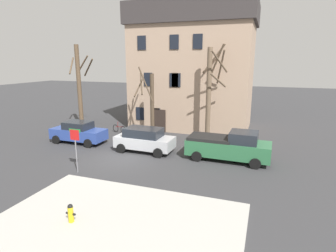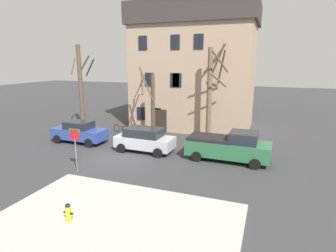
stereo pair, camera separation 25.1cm
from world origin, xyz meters
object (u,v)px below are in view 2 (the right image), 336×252
Objects in this scene: car_silver_wagon at (145,139)px; tree_bare_near at (81,85)px; fire_hydrant at (68,212)px; street_sign_pole at (75,142)px; tree_bare_mid at (151,103)px; building_main at (194,67)px; tree_bare_far at (211,90)px; pickup_truck_green at (229,146)px; car_blue_sedan at (79,132)px; bicycle_leaning at (120,129)px.

tree_bare_near is at bearing 151.41° from car_silver_wagon.
fire_hydrant is 0.29× the size of street_sign_pole.
tree_bare_mid reaches higher than street_sign_pole.
street_sign_pole is (-3.29, -13.96, -4.01)m from building_main.
tree_bare_far is (12.85, -0.49, 0.01)m from tree_bare_near.
tree_bare_near reaches higher than car_silver_wagon.
pickup_truck_green is 9.62m from street_sign_pole.
tree_bare_mid is at bearing 98.95° from fire_hydrant.
pickup_truck_green is (11.88, -0.06, 0.11)m from car_blue_sedan.
tree_bare_mid is 7.72× the size of fire_hydrant.
building_main is 2.12× the size of pickup_truck_green.
tree_bare_mid is at bearing -170.45° from tree_bare_far.
bicycle_leaning is at bearing 159.45° from pickup_truck_green.
tree_bare_near reaches higher than street_sign_pole.
building_main reaches higher than fire_hydrant.
tree_bare_near is 1.02× the size of tree_bare_far.
tree_bare_far reaches higher than car_silver_wagon.
street_sign_pole is at bearing -147.98° from pickup_truck_green.
car_blue_sedan is 0.82× the size of pickup_truck_green.
pickup_truck_green is (15.02, -4.73, -3.18)m from tree_bare_near.
building_main is 11.23m from pickup_truck_green.
building_main is at bearing 51.38° from car_blue_sedan.
building_main is 6.87× the size of bicycle_leaning.
bicycle_leaning is (4.68, -0.86, -3.79)m from tree_bare_near.
tree_bare_far is at bearing -60.17° from building_main.
building_main is at bearing 22.14° from tree_bare_near.
tree_bare_near reaches higher than tree_bare_mid.
pickup_truck_green is 7.04× the size of fire_hydrant.
building_main is 14.89m from street_sign_pole.
fire_hydrant is (1.04, -9.44, -0.38)m from car_silver_wagon.
tree_bare_mid is 2.27× the size of street_sign_pole.
street_sign_pole reaches higher than bicycle_leaning.
fire_hydrant is at bearing -81.05° from tree_bare_mid.
tree_bare_mid is 4.30m from car_silver_wagon.
car_blue_sedan is 6.44m from street_sign_pole.
car_blue_sedan is (-4.87, -3.37, -2.12)m from tree_bare_mid.
tree_bare_far is 4.63× the size of bicycle_leaning.
fire_hydrant is (6.93, -9.69, -0.35)m from car_blue_sedan.
building_main is 10.40m from car_silver_wagon.
car_silver_wagon is 2.54× the size of bicycle_leaning.
car_blue_sedan is 4.15m from bicycle_leaning.
fire_hydrant is (10.07, -14.36, -3.63)m from tree_bare_near.
building_main is at bearing 89.63° from fire_hydrant.
bicycle_leaning is at bearing -10.36° from tree_bare_near.
street_sign_pole is at bearing -103.27° from building_main.
car_silver_wagon is at bearing -97.28° from building_main.
tree_bare_mid is 1.34× the size of car_blue_sedan.
tree_bare_mid is 5.04m from tree_bare_far.
pickup_truck_green is 2.07× the size of street_sign_pole.
tree_bare_far is 11.30m from street_sign_pole.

